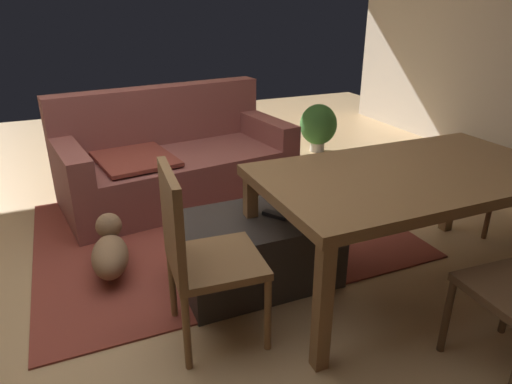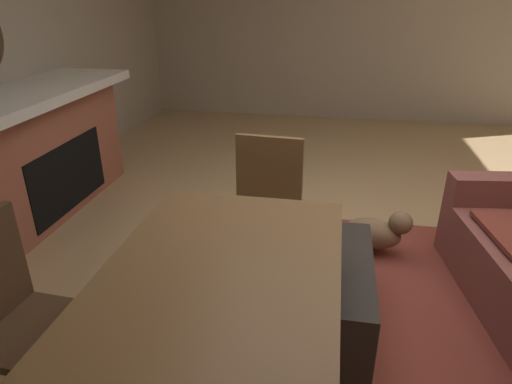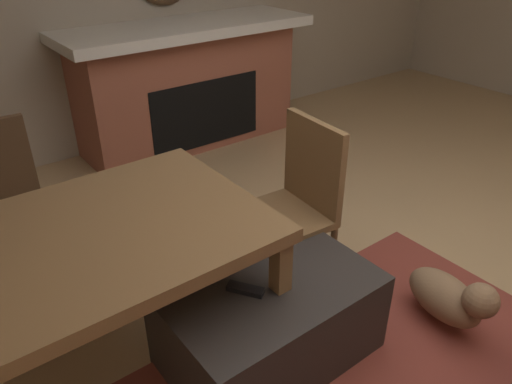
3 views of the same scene
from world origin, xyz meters
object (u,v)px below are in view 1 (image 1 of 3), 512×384
(tv_remote, at_px, (275,215))
(small_dog, at_px, (110,251))
(dining_chair_west, at_px, (197,248))
(dining_table, at_px, (410,183))
(ottoman_coffee_table, at_px, (256,249))
(potted_plant, at_px, (318,125))
(couch, at_px, (174,161))

(tv_remote, bearing_deg, small_dog, 122.64)
(dining_chair_west, bearing_deg, dining_table, -0.31)
(ottoman_coffee_table, height_order, potted_plant, potted_plant)
(tv_remote, xyz_separation_m, potted_plant, (1.58, 2.16, -0.14))
(couch, relative_size, small_dog, 4.12)
(small_dog, bearing_deg, dining_table, -25.46)
(tv_remote, bearing_deg, dining_table, -60.56)
(couch, height_order, dining_chair_west, dining_chair_west)
(ottoman_coffee_table, xyz_separation_m, small_dog, (-0.82, 0.39, -0.03))
(tv_remote, height_order, potted_plant, potted_plant)
(dining_table, distance_m, dining_chair_west, 1.27)
(couch, xyz_separation_m, dining_chair_west, (-0.34, -1.87, 0.20))
(potted_plant, bearing_deg, dining_chair_west, -130.79)
(ottoman_coffee_table, relative_size, dining_chair_west, 1.00)
(ottoman_coffee_table, relative_size, potted_plant, 1.72)
(dining_chair_west, distance_m, potted_plant, 3.31)
(tv_remote, relative_size, potted_plant, 0.30)
(tv_remote, relative_size, dining_chair_west, 0.17)
(tv_remote, bearing_deg, dining_chair_west, 177.17)
(couch, xyz_separation_m, small_dog, (-0.69, -1.11, -0.14))
(couch, xyz_separation_m, ottoman_coffee_table, (0.13, -1.50, -0.11))
(tv_remote, bearing_deg, ottoman_coffee_table, 132.47)
(tv_remote, height_order, dining_chair_west, dining_chair_west)
(couch, bearing_deg, dining_table, -63.91)
(tv_remote, distance_m, potted_plant, 2.68)
(potted_plant, bearing_deg, small_dog, -145.29)
(dining_chair_west, relative_size, potted_plant, 1.72)
(couch, relative_size, tv_remote, 12.62)
(couch, height_order, potted_plant, couch)
(couch, distance_m, ottoman_coffee_table, 1.51)
(ottoman_coffee_table, bearing_deg, dining_chair_west, -141.77)
(tv_remote, xyz_separation_m, small_dog, (-0.94, 0.42, -0.25))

